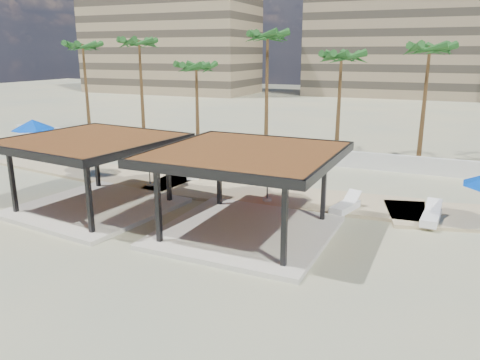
# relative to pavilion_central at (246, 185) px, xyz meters

# --- Properties ---
(ground) EXTENTS (200.00, 200.00, 0.00)m
(ground) POSITION_rel_pavilion_central_xyz_m (-2.58, -1.23, -2.35)
(ground) COLOR #C5B783
(ground) RESTS_ON ground
(promenade) EXTENTS (44.45, 7.97, 0.24)m
(promenade) POSITION_rel_pavilion_central_xyz_m (-0.58, 6.44, -2.29)
(promenade) COLOR #C6B284
(promenade) RESTS_ON ground
(boundary_wall) EXTENTS (56.00, 0.30, 1.20)m
(boundary_wall) POSITION_rel_pavilion_central_xyz_m (-2.58, 14.77, -1.75)
(boundary_wall) COLOR silver
(boundary_wall) RESTS_ON ground
(building_west) EXTENTS (34.00, 16.00, 32.40)m
(building_west) POSITION_rel_pavilion_central_xyz_m (-44.58, 66.77, 12.92)
(building_west) COLOR #937F60
(building_west) RESTS_ON ground
(building_mid) EXTENTS (38.00, 16.00, 30.40)m
(building_mid) POSITION_rel_pavilion_central_xyz_m (1.42, 76.77, 11.92)
(building_mid) COLOR #847259
(building_mid) RESTS_ON ground
(pavilion_central) EXTENTS (7.93, 7.93, 3.93)m
(pavilion_central) POSITION_rel_pavilion_central_xyz_m (0.00, 0.00, 0.00)
(pavilion_central) COLOR beige
(pavilion_central) RESTS_ON ground
(pavilion_west) EXTENTS (8.49, 8.49, 3.85)m
(pavilion_west) POSITION_rel_pavilion_central_xyz_m (-8.61, 0.03, -0.05)
(pavilion_west) COLOR beige
(pavilion_west) RESTS_ON ground
(umbrella_a) EXTENTS (3.85, 3.85, 2.89)m
(umbrella_a) POSITION_rel_pavilion_central_xyz_m (-21.08, 7.97, 0.32)
(umbrella_a) COLOR beige
(umbrella_a) RESTS_ON promenade
(umbrella_b) EXTENTS (3.34, 3.34, 2.42)m
(umbrella_b) POSITION_rel_pavilion_central_xyz_m (-8.26, 4.57, -0.08)
(umbrella_b) COLOR beige
(umbrella_b) RESTS_ON promenade
(umbrella_c) EXTENTS (3.84, 3.84, 2.59)m
(umbrella_c) POSITION_rel_pavilion_central_xyz_m (-0.66, 4.57, 0.06)
(umbrella_c) COLOR beige
(umbrella_c) RESTS_ON promenade
(umbrella_f) EXTENTS (2.82, 2.82, 2.26)m
(umbrella_f) POSITION_rel_pavilion_central_xyz_m (-13.74, 5.33, -0.22)
(umbrella_f) COLOR beige
(umbrella_f) RESTS_ON promenade
(lounger_a) EXTENTS (1.59, 2.32, 0.84)m
(lounger_a) POSITION_rel_pavilion_central_xyz_m (-6.91, 7.61, -1.96)
(lounger_a) COLOR white
(lounger_a) RESTS_ON promenade
(lounger_b) EXTENTS (1.30, 2.36, 0.85)m
(lounger_b) POSITION_rel_pavilion_central_xyz_m (3.60, 4.62, -1.96)
(lounger_b) COLOR white
(lounger_b) RESTS_ON promenade
(lounger_c) EXTENTS (0.93, 2.33, 0.86)m
(lounger_c) POSITION_rel_pavilion_central_xyz_m (7.69, 4.62, -1.96)
(lounger_c) COLOR white
(lounger_c) RESTS_ON promenade
(palm_a) EXTENTS (3.00, 3.00, 9.40)m
(palm_a) POSITION_rel_pavilion_central_xyz_m (-23.58, 17.07, 5.89)
(palm_a) COLOR brown
(palm_a) RESTS_ON ground
(palm_b) EXTENTS (3.00, 3.00, 9.68)m
(palm_b) POSITION_rel_pavilion_central_xyz_m (-17.58, 17.47, 6.14)
(palm_b) COLOR brown
(palm_b) RESTS_ON ground
(palm_c) EXTENTS (3.00, 3.00, 7.67)m
(palm_c) POSITION_rel_pavilion_central_xyz_m (-11.58, 16.87, 4.25)
(palm_c) COLOR brown
(palm_c) RESTS_ON ground
(palm_d) EXTENTS (3.00, 3.00, 10.09)m
(palm_d) POSITION_rel_pavilion_central_xyz_m (-5.58, 17.67, 6.53)
(palm_d) COLOR brown
(palm_d) RESTS_ON ground
(palm_e) EXTENTS (3.00, 3.00, 8.55)m
(palm_e) POSITION_rel_pavilion_central_xyz_m (0.42, 17.17, 5.08)
(palm_e) COLOR brown
(palm_e) RESTS_ON ground
(palm_f) EXTENTS (3.00, 3.00, 9.09)m
(palm_f) POSITION_rel_pavilion_central_xyz_m (6.42, 17.37, 5.60)
(palm_f) COLOR brown
(palm_f) RESTS_ON ground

